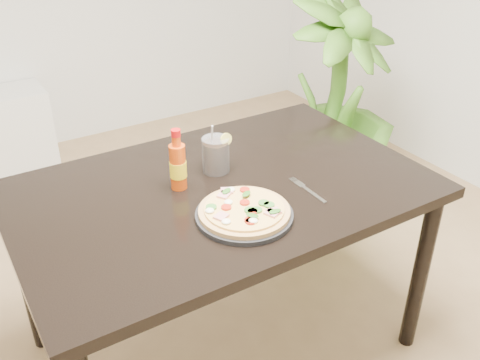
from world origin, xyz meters
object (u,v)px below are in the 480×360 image
dining_table (222,206)px  houseplant (335,106)px  hot_sauce_bottle (178,165)px  cola_cup (216,155)px  plate (244,215)px  pizza (244,210)px  fork (307,189)px

dining_table → houseplant: 1.24m
hot_sauce_bottle → cola_cup: 0.17m
plate → pizza: (-0.00, 0.00, 0.02)m
fork → houseplant: 1.18m
plate → pizza: pizza is taller
pizza → hot_sauce_bottle: size_ratio=1.32×
dining_table → fork: (0.23, -0.18, 0.09)m
plate → fork: (0.27, 0.03, -0.01)m
dining_table → pizza: size_ratio=4.92×
pizza → fork: 0.27m
dining_table → houseplant: size_ratio=1.17×
fork → plate: bearing=-173.3°
dining_table → fork: fork is taller
cola_cup → pizza: bearing=-103.7°
pizza → dining_table: bearing=79.3°
dining_table → plate: bearing=-100.5°
hot_sauce_bottle → fork: hot_sauce_bottle is taller
pizza → cola_cup: cola_cup is taller
houseplant → dining_table: bearing=-149.1°
plate → cola_cup: cola_cup is taller
cola_cup → fork: cola_cup is taller
plate → houseplant: (1.10, 0.84, -0.16)m
hot_sauce_bottle → fork: bearing=-33.9°
fork → hot_sauce_bottle: bearing=146.5°
plate → hot_sauce_bottle: (-0.09, 0.27, 0.08)m
fork → dining_table: bearing=142.5°
pizza → hot_sauce_bottle: hot_sauce_bottle is taller
dining_table → pizza: (-0.04, -0.21, 0.11)m
houseplant → pizza: bearing=-142.6°
pizza → fork: size_ratio=1.51×
plate → houseplant: bearing=37.4°
cola_cup → houseplant: (1.03, 0.53, -0.21)m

